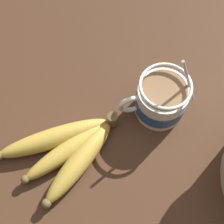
% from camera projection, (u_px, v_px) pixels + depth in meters
% --- Properties ---
extents(table, '(1.10, 1.10, 0.03)m').
position_uv_depth(table, '(129.00, 125.00, 0.62)').
color(table, '#422819').
rests_on(table, ground).
extents(coffee_mug, '(0.15, 0.10, 0.16)m').
position_uv_depth(coffee_mug, '(161.00, 100.00, 0.58)').
color(coffee_mug, white).
rests_on(coffee_mug, table).
extents(banana_bunch, '(0.23, 0.16, 0.04)m').
position_uv_depth(banana_bunch, '(66.00, 149.00, 0.56)').
color(banana_bunch, brown).
rests_on(banana_bunch, table).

